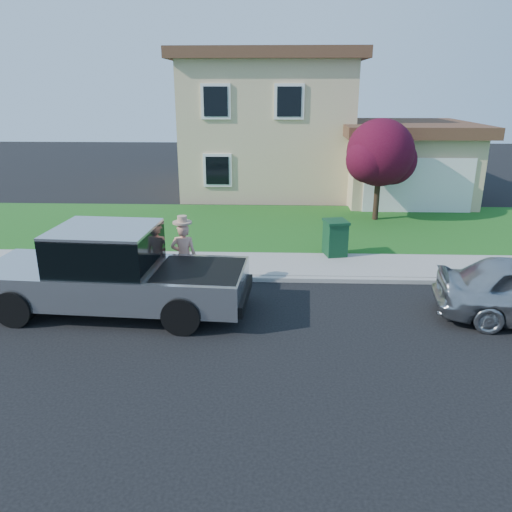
# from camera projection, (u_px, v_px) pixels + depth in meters

# --- Properties ---
(ground) EXTENTS (80.00, 80.00, 0.00)m
(ground) POSITION_uv_depth(u_px,v_px,m) (255.00, 328.00, 11.35)
(ground) COLOR black
(ground) RESTS_ON ground
(curb) EXTENTS (40.00, 0.20, 0.12)m
(curb) POSITION_uv_depth(u_px,v_px,m) (294.00, 279.00, 14.04)
(curb) COLOR gray
(curb) RESTS_ON ground
(sidewalk) EXTENTS (40.00, 2.00, 0.15)m
(sidewalk) POSITION_uv_depth(u_px,v_px,m) (293.00, 266.00, 15.08)
(sidewalk) COLOR gray
(sidewalk) RESTS_ON ground
(lawn) EXTENTS (40.00, 7.00, 0.10)m
(lawn) POSITION_uv_depth(u_px,v_px,m) (289.00, 227.00, 19.34)
(lawn) COLOR #1D5117
(lawn) RESTS_ON ground
(house) EXTENTS (14.00, 11.30, 6.85)m
(house) POSITION_uv_depth(u_px,v_px,m) (293.00, 128.00, 25.79)
(house) COLOR tan
(house) RESTS_ON ground
(pickup_truck) EXTENTS (6.53, 2.67, 2.10)m
(pickup_truck) POSITION_uv_depth(u_px,v_px,m) (113.00, 273.00, 11.91)
(pickup_truck) COLOR black
(pickup_truck) RESTS_ON ground
(woman) EXTENTS (0.69, 0.50, 2.05)m
(woman) POSITION_uv_depth(u_px,v_px,m) (184.00, 256.00, 13.18)
(woman) COLOR #E0967B
(woman) RESTS_ON ground
(ornamental_tree) EXTENTS (2.90, 2.62, 3.99)m
(ornamental_tree) POSITION_uv_depth(u_px,v_px,m) (381.00, 156.00, 19.48)
(ornamental_tree) COLOR black
(ornamental_tree) RESTS_ON lawn
(trash_bin) EXTENTS (0.83, 0.91, 1.12)m
(trash_bin) POSITION_uv_depth(u_px,v_px,m) (335.00, 237.00, 15.67)
(trash_bin) COLOR #0F391E
(trash_bin) RESTS_ON sidewalk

